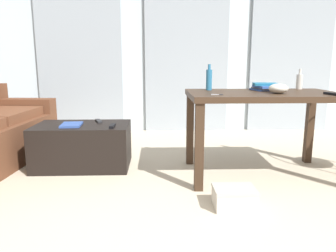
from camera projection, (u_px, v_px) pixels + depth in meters
ground_plane at (207, 178)px, 2.88m from camera, size 8.58×8.58×0.00m
wall_back at (186, 47)px, 4.77m from camera, size 6.16×0.10×2.53m
curtains at (187, 54)px, 4.71m from camera, size 4.38×0.03×2.30m
coffee_table at (83, 146)px, 3.18m from camera, size 0.91×0.56×0.43m
craft_table at (263, 104)px, 2.85m from camera, size 1.34×0.81×0.77m
bottle_near at (209, 79)px, 3.04m from camera, size 0.06×0.06×0.24m
bottle_far at (299, 81)px, 3.16m from camera, size 0.06×0.06×0.20m
bowl at (279, 89)px, 2.71m from camera, size 0.16×0.16×0.08m
book_stack at (265, 87)px, 3.01m from camera, size 0.25×0.30×0.07m
tv_remote_on_table at (333, 94)px, 2.58m from camera, size 0.07×0.18×0.02m
scissors at (218, 95)px, 2.60m from camera, size 0.10×0.06×0.00m
tv_remote_primary at (99, 121)px, 3.26m from camera, size 0.10×0.17×0.02m
tv_remote_secondary at (112, 126)px, 3.00m from camera, size 0.04×0.17×0.02m
magazine at (72, 125)px, 3.07m from camera, size 0.21×0.27×0.02m
shoebox at (234, 197)px, 2.29m from camera, size 0.30×0.23×0.15m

